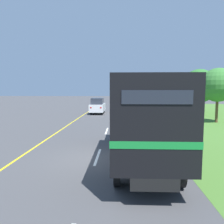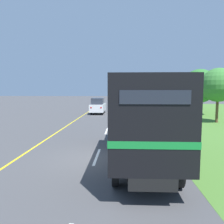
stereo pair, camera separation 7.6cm
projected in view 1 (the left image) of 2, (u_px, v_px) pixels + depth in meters
ground_plane at (97, 159)px, 10.20m from camera, size 200.00×200.00×0.00m
edge_line_yellow at (76, 120)px, 23.16m from camera, size 0.12×55.55×0.01m
centre_dash_near at (98, 157)px, 10.51m from camera, size 0.12×2.60×0.01m
centre_dash_mid_a at (107, 131)px, 17.07m from camera, size 0.12×2.60×0.01m
centre_dash_mid_b at (111, 119)px, 23.63m from camera, size 0.12×2.60×0.01m
centre_dash_far at (113, 113)px, 30.19m from camera, size 0.12×2.60×0.01m
centre_dash_farthest at (114, 109)px, 36.75m from camera, size 0.12×2.60×0.01m
horse_trailer_truck at (142, 117)px, 9.61m from camera, size 2.43×8.63×3.65m
lead_car_white at (98, 106)px, 29.45m from camera, size 1.80×4.57×2.10m
highway_sign at (178, 111)px, 17.19m from camera, size 2.07×0.09×2.57m
roadside_tree_near at (218, 85)px, 21.09m from camera, size 3.28×3.28×5.31m
roadside_tree_mid at (199, 86)px, 27.60m from camera, size 4.26×4.26×5.80m
roadside_tree_far at (194, 85)px, 32.72m from camera, size 3.55×3.55×5.70m
delineator_post at (194, 153)px, 9.33m from camera, size 0.08×0.08×0.95m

